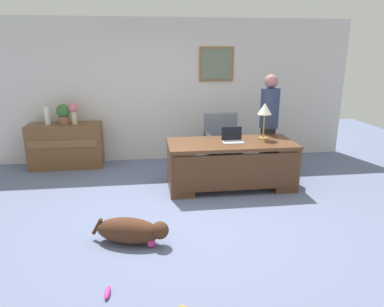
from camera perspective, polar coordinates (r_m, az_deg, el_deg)
name	(u,v)px	position (r m, az deg, el deg)	size (l,w,h in m)	color
ground_plane	(190,213)	(4.85, -0.33, -9.58)	(12.00, 12.00, 0.00)	slate
back_wall	(173,91)	(6.98, -3.03, 10.09)	(7.00, 0.16, 2.70)	silver
desk	(231,163)	(5.59, 6.35, -1.53)	(1.98, 0.87, 0.74)	brown
credenza	(66,146)	(6.95, -19.70, 1.20)	(1.31, 0.50, 0.82)	brown
armchair	(222,145)	(6.42, 4.87, 1.40)	(0.60, 0.59, 1.01)	slate
person_standing	(269,124)	(6.25, 12.29, 4.76)	(0.32, 0.32, 1.73)	#262323
dog_lying	(131,231)	(4.15, -9.77, -12.19)	(0.89, 0.51, 0.30)	#472819
laptop	(232,138)	(5.53, 6.55, 2.46)	(0.32, 0.22, 0.22)	#B2B5BA
desk_lamp	(265,111)	(5.70, 11.67, 6.74)	(0.22, 0.22, 0.58)	#9E8447
vase_with_flowers	(73,111)	(6.78, -18.63, 6.54)	(0.17, 0.17, 0.38)	#C7BC8F
vase_empty	(47,116)	(6.90, -22.38, 5.65)	(0.10, 0.10, 0.31)	silver
potted_plant	(63,113)	(6.82, -20.11, 6.14)	(0.24, 0.24, 0.36)	brown
dog_toy_ball	(151,243)	(4.09, -6.63, -14.16)	(0.10, 0.10, 0.10)	#D8338C
dog_toy_plush	(108,292)	(3.50, -13.50, -20.98)	(0.19, 0.05, 0.05)	#D8338C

